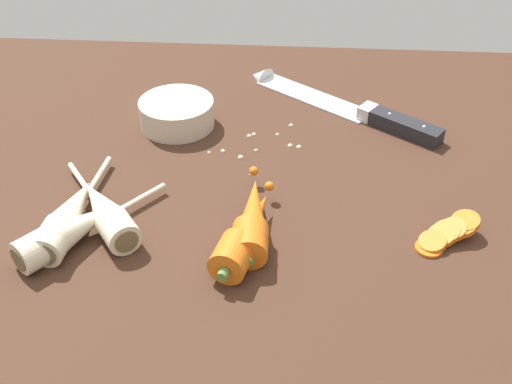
% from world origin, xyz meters
% --- Properties ---
extents(ground_plane, '(1.20, 0.90, 0.04)m').
position_xyz_m(ground_plane, '(0.00, 0.00, -0.02)').
color(ground_plane, '#42281C').
extents(chefs_knife, '(0.30, 0.23, 0.04)m').
position_xyz_m(chefs_knife, '(0.11, 0.23, 0.01)').
color(chefs_knife, silver).
rests_on(chefs_knife, ground_plane).
extents(whole_carrot, '(0.05, 0.18, 0.04)m').
position_xyz_m(whole_carrot, '(-0.00, -0.08, 0.02)').
color(whole_carrot, orange).
rests_on(whole_carrot, ground_plane).
extents(whole_carrot_second, '(0.07, 0.17, 0.04)m').
position_xyz_m(whole_carrot_second, '(-0.01, -0.11, 0.02)').
color(whole_carrot_second, orange).
rests_on(whole_carrot_second, ground_plane).
extents(parsnip_front, '(0.13, 0.17, 0.04)m').
position_xyz_m(parsnip_front, '(-0.17, -0.08, 0.02)').
color(parsnip_front, beige).
rests_on(parsnip_front, ground_plane).
extents(parsnip_mid_left, '(0.15, 0.17, 0.04)m').
position_xyz_m(parsnip_mid_left, '(-0.21, -0.12, 0.02)').
color(parsnip_mid_left, beige).
rests_on(parsnip_mid_left, ground_plane).
extents(parsnip_mid_right, '(0.05, 0.21, 0.04)m').
position_xyz_m(parsnip_mid_right, '(-0.22, -0.09, 0.02)').
color(parsnip_mid_right, beige).
rests_on(parsnip_mid_right, ground_plane).
extents(carrot_slice_stack, '(0.08, 0.06, 0.03)m').
position_xyz_m(carrot_slice_stack, '(0.23, -0.08, 0.01)').
color(carrot_slice_stack, orange).
rests_on(carrot_slice_stack, ground_plane).
extents(prep_bowl, '(0.11, 0.11, 0.04)m').
position_xyz_m(prep_bowl, '(-0.13, 0.16, 0.02)').
color(prep_bowl, beige).
rests_on(prep_bowl, ground_plane).
extents(mince_crumbs, '(0.13, 0.13, 0.01)m').
position_xyz_m(mince_crumbs, '(0.00, 0.11, 0.00)').
color(mince_crumbs, beige).
rests_on(mince_crumbs, ground_plane).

